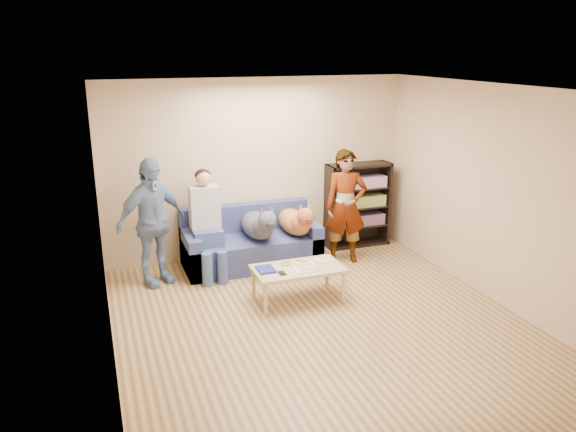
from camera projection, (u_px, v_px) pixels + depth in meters
name	position (u px, v px, depth m)	size (l,w,h in m)	color
ground	(324.00, 326.00, 6.28)	(5.00, 5.00, 0.00)	brown
ceiling	(329.00, 89.00, 5.53)	(5.00, 5.00, 0.00)	white
wall_back	(258.00, 169.00, 8.16)	(4.50, 4.50, 0.00)	tan
wall_front	(480.00, 319.00, 3.66)	(4.50, 4.50, 0.00)	tan
wall_left	(103.00, 239.00, 5.18)	(5.00, 5.00, 0.00)	tan
wall_right	(501.00, 197.00, 6.64)	(5.00, 5.00, 0.00)	tan
blanket	(309.00, 228.00, 8.10)	(0.41, 0.34, 0.14)	silver
person_standing_right	(346.00, 207.00, 7.98)	(0.60, 0.39, 1.64)	gray
person_standing_left	(152.00, 222.00, 7.20)	(0.98, 0.41, 1.68)	#7094B3
held_controller	(339.00, 201.00, 7.69)	(0.04, 0.11, 0.03)	white
notebook_blue	(266.00, 269.00, 6.76)	(0.20, 0.26, 0.03)	navy
papers	(305.00, 269.00, 6.77)	(0.26, 0.20, 0.01)	white
magazine	(307.00, 267.00, 6.79)	(0.22, 0.17, 0.01)	#AFA48C
camera_silver	(286.00, 263.00, 6.91)	(0.11, 0.06, 0.05)	#B0AFB4
controller_a	(316.00, 261.00, 7.02)	(0.04, 0.13, 0.03)	white
controller_b	(325.00, 262.00, 6.97)	(0.09, 0.06, 0.03)	white
headphone_cup_a	(314.00, 265.00, 6.89)	(0.07, 0.07, 0.02)	white
headphone_cup_b	(311.00, 263.00, 6.96)	(0.07, 0.07, 0.02)	silver
pen_orange	(301.00, 272.00, 6.69)	(0.01, 0.01, 0.14)	#D85C1E
pen_black	(302.00, 261.00, 7.04)	(0.01, 0.01, 0.14)	black
wallet	(282.00, 273.00, 6.65)	(0.07, 0.12, 0.01)	black
sofa	(250.00, 245.00, 8.01)	(1.90, 0.85, 0.82)	#515B93
person_seated	(207.00, 219.00, 7.55)	(0.40, 0.73, 1.47)	#3D4D87
dog_gray	(259.00, 225.00, 7.78)	(0.40, 1.24, 0.58)	#4B4E55
dog_tan	(296.00, 221.00, 7.96)	(0.39, 1.15, 0.56)	#B17136
coffee_table	(298.00, 271.00, 6.86)	(1.10, 0.60, 0.42)	#CFB67F
bookshelf	(357.00, 203.00, 8.69)	(1.00, 0.34, 1.30)	black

